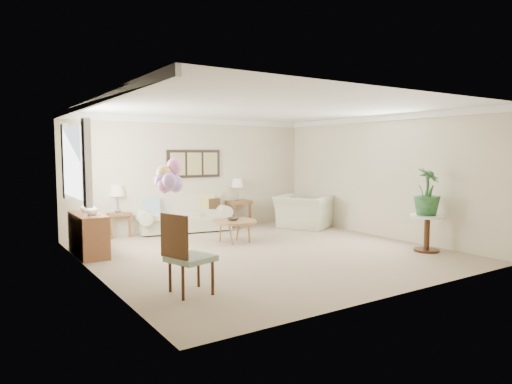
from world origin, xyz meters
TOP-DOWN VIEW (x-y plane):
  - ground_plane at (0.00, 0.00)m, footprint 6.00×6.00m
  - room_shell at (-0.11, 0.09)m, footprint 6.04×6.04m
  - wall_art_triptych at (0.00, 2.96)m, footprint 1.35×0.06m
  - sofa at (-0.33, 2.88)m, footprint 2.38×1.15m
  - end_table_left at (-1.80, 3.00)m, footprint 0.49×0.45m
  - end_table_right at (1.13, 2.87)m, footprint 0.58×0.53m
  - lamp_left at (-1.80, 3.00)m, footprint 0.33×0.33m
  - lamp_right at (1.13, 2.87)m, footprint 0.30×0.30m
  - coffee_table at (-0.02, 1.08)m, footprint 0.89×0.89m
  - decor_bowl at (-0.04, 1.09)m, footprint 0.30×0.30m
  - armchair at (2.30, 1.72)m, footprint 1.47×1.53m
  - side_table at (2.52, -1.57)m, footprint 0.62×0.62m
  - potted_plant at (2.53, -1.54)m, footprint 0.59×0.59m
  - accent_chair at (-2.26, -1.50)m, footprint 0.64×0.64m
  - credenza at (-2.76, 1.50)m, footprint 0.46×1.20m
  - vase_white at (-2.74, 1.27)m, footprint 0.21×0.21m
  - vase_sage at (-2.74, 1.72)m, footprint 0.25×0.25m
  - balloon_cluster at (-1.71, 0.35)m, footprint 0.50×0.45m

SIDE VIEW (x-z plane):
  - ground_plane at x=0.00m, z-range 0.00..0.00m
  - sofa at x=-0.33m, z-range -0.09..0.75m
  - credenza at x=-2.76m, z-range 0.00..0.74m
  - armchair at x=2.30m, z-range 0.00..0.77m
  - coffee_table at x=-0.02m, z-range 0.19..0.64m
  - end_table_left at x=-1.80m, z-range 0.18..0.72m
  - decor_bowl at x=-0.04m, z-range 0.45..0.51m
  - side_table at x=2.52m, z-range 0.17..0.84m
  - end_table_right at x=1.13m, z-range 0.21..0.85m
  - accent_chair at x=-2.26m, z-range 0.02..1.07m
  - vase_sage at x=-2.74m, z-range 0.74..0.93m
  - vase_white at x=-2.74m, z-range 0.74..0.95m
  - lamp_left at x=-1.80m, z-range 0.69..1.27m
  - lamp_right at x=1.13m, z-range 0.78..1.31m
  - potted_plant at x=2.53m, z-range 0.67..1.54m
  - balloon_cluster at x=-1.71m, z-range 0.51..2.24m
  - wall_art_triptych at x=0.00m, z-range 1.23..1.88m
  - room_shell at x=-0.11m, z-range 0.33..2.93m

